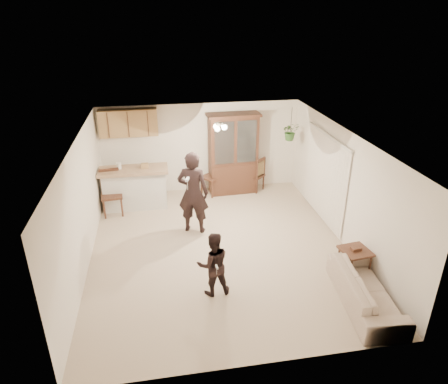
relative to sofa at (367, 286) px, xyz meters
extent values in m
plane|color=tan|center=(-2.25, 2.25, -0.37)|extent=(6.50, 6.50, 0.00)
cube|color=white|center=(-2.25, 2.25, 2.13)|extent=(5.50, 6.50, 0.02)
cube|color=white|center=(-2.25, 5.50, 0.88)|extent=(5.50, 0.02, 2.50)
cube|color=white|center=(-2.25, -1.00, 0.88)|extent=(5.50, 0.02, 2.50)
cube|color=white|center=(-5.00, 2.25, 0.88)|extent=(0.02, 6.50, 2.50)
cube|color=white|center=(0.50, 2.25, 0.88)|extent=(0.02, 6.50, 2.50)
cube|color=silver|center=(-4.10, 4.60, 0.13)|extent=(1.60, 0.55, 1.00)
cube|color=tan|center=(-4.10, 4.60, 0.68)|extent=(1.75, 0.70, 0.08)
cube|color=#9B6A43|center=(-4.15, 5.32, 1.73)|extent=(1.50, 0.34, 0.70)
imported|color=#295622|center=(0.05, 4.65, 1.48)|extent=(0.43, 0.37, 0.48)
cylinder|color=black|center=(0.05, 4.65, 1.81)|extent=(0.01, 0.01, 0.65)
imported|color=beige|center=(0.00, 0.00, 0.00)|extent=(0.94, 1.94, 0.73)
imported|color=black|center=(-2.72, 3.10, 0.53)|extent=(0.76, 0.62, 1.80)
imported|color=black|center=(-2.60, 0.76, 0.31)|extent=(0.69, 0.56, 1.35)
cube|color=#351B13|center=(-1.39, 5.15, 0.08)|extent=(1.35, 0.60, 0.88)
cube|color=#351B13|center=(-1.39, 5.15, 1.18)|extent=(1.35, 0.53, 1.33)
cube|color=silver|center=(-1.39, 5.15, 1.18)|extent=(1.15, 0.08, 1.16)
cube|color=#351B13|center=(-1.39, 5.15, 1.87)|extent=(1.46, 0.63, 0.07)
cube|color=#351B13|center=(0.17, 0.81, 0.19)|extent=(0.59, 0.59, 0.04)
cube|color=#351B13|center=(0.17, 0.81, -0.21)|extent=(0.50, 0.50, 0.03)
cube|color=#351B13|center=(0.17, 0.81, 0.25)|extent=(0.20, 0.15, 0.06)
cube|color=#351B13|center=(-4.67, 4.30, 0.15)|extent=(0.57, 0.57, 0.06)
cube|color=#94764A|center=(-4.67, 4.30, 0.46)|extent=(0.38, 0.09, 0.45)
cube|color=#351B13|center=(-4.67, 4.30, 0.75)|extent=(0.47, 0.10, 0.09)
cube|color=#351B13|center=(-2.00, 5.10, 0.14)|extent=(0.71, 0.71, 0.06)
cube|color=#94764A|center=(-2.00, 5.10, 0.45)|extent=(0.26, 0.33, 0.44)
cube|color=#351B13|center=(-2.00, 5.10, 0.74)|extent=(0.31, 0.40, 0.09)
cube|color=#351B13|center=(-0.76, 5.14, 0.08)|extent=(0.63, 0.63, 0.05)
cube|color=#94764A|center=(-0.76, 5.14, 0.35)|extent=(0.27, 0.26, 0.39)
cube|color=#351B13|center=(-0.76, 5.14, 0.61)|extent=(0.32, 0.31, 0.08)
cube|color=silver|center=(-2.87, 2.67, 1.14)|extent=(0.10, 0.18, 0.05)
cube|color=silver|center=(-2.58, 0.47, 0.40)|extent=(0.04, 0.11, 0.03)
camera|label=1|loc=(-3.42, -5.16, 4.41)|focal=32.00mm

